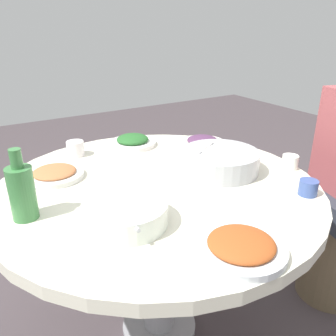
{
  "coord_description": "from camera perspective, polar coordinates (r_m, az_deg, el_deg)",
  "views": [
    {
      "loc": [
        1.04,
        -0.59,
        1.32
      ],
      "look_at": [
        0.06,
        0.01,
        0.83
      ],
      "focal_mm": 37.28,
      "sensor_mm": 36.0,
      "label": 1
    }
  ],
  "objects": [
    {
      "name": "rice_bowl",
      "position": [
        1.43,
        8.42,
        1.19
      ],
      "size": [
        0.32,
        0.32,
        0.1
      ],
      "color": "#B2B5BA",
      "rests_on": "round_dining_table"
    },
    {
      "name": "dish_greens",
      "position": [
        1.73,
        -5.8,
        4.36
      ],
      "size": [
        0.23,
        0.23,
        0.05
      ],
      "color": "silver",
      "rests_on": "round_dining_table"
    },
    {
      "name": "soup_bowl",
      "position": [
        1.07,
        -6.96,
        -7.48
      ],
      "size": [
        0.28,
        0.26,
        0.07
      ],
      "color": "white",
      "rests_on": "round_dining_table"
    },
    {
      "name": "tea_cup_near",
      "position": [
        1.64,
        -14.9,
        3.09
      ],
      "size": [
        0.08,
        0.08,
        0.07
      ],
      "primitive_type": "cylinder",
      "color": "white",
      "rests_on": "round_dining_table"
    },
    {
      "name": "round_dining_table",
      "position": [
        1.38,
        -1.71,
        -6.44
      ],
      "size": [
        1.23,
        1.23,
        0.74
      ],
      "color": "#99999E",
      "rests_on": "ground"
    },
    {
      "name": "tea_cup_side",
      "position": [
        1.33,
        21.95,
        -2.99
      ],
      "size": [
        0.07,
        0.07,
        0.06
      ],
      "primitive_type": "cylinder",
      "color": "#395191",
      "rests_on": "round_dining_table"
    },
    {
      "name": "dish_eggplant",
      "position": [
        1.74,
        5.63,
        4.28
      ],
      "size": [
        0.23,
        0.23,
        0.04
      ],
      "color": "silver",
      "rests_on": "round_dining_table"
    },
    {
      "name": "dish_stirfry",
      "position": [
        0.97,
        11.86,
        -12.45
      ],
      "size": [
        0.24,
        0.24,
        0.05
      ],
      "color": "silver",
      "rests_on": "round_dining_table"
    },
    {
      "name": "tea_cup_far",
      "position": [
        1.54,
        19.32,
        0.93
      ],
      "size": [
        0.07,
        0.07,
        0.06
      ],
      "primitive_type": "cylinder",
      "color": "white",
      "rests_on": "round_dining_table"
    },
    {
      "name": "stool_for_diner_left",
      "position": [
        1.98,
        25.48,
        -12.77
      ],
      "size": [
        0.31,
        0.31,
        0.47
      ],
      "primitive_type": "cylinder",
      "color": "brown",
      "rests_on": "ground"
    },
    {
      "name": "dish_tofu_braise",
      "position": [
        1.44,
        -18.04,
        -0.88
      ],
      "size": [
        0.22,
        0.22,
        0.04
      ],
      "color": "silver",
      "rests_on": "round_dining_table"
    },
    {
      "name": "green_bottle",
      "position": [
        1.15,
        -22.78,
        -3.53
      ],
      "size": [
        0.08,
        0.08,
        0.23
      ],
      "color": "#3A773F",
      "rests_on": "round_dining_table"
    },
    {
      "name": "ground",
      "position": [
        1.78,
        -1.45,
        -24.65
      ],
      "size": [
        8.0,
        8.0,
        0.0
      ],
      "primitive_type": "plane",
      "color": "#42393C"
    }
  ]
}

